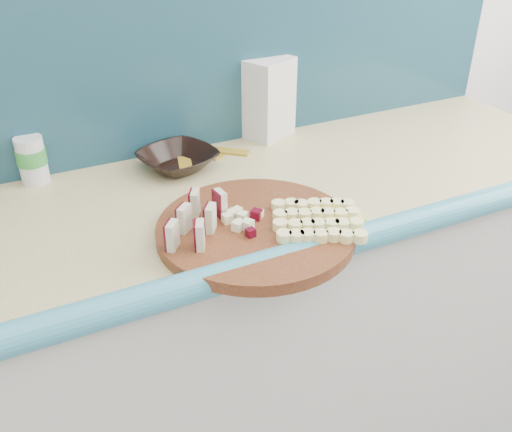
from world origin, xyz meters
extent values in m
cube|color=white|center=(0.00, 1.80, 1.30)|extent=(3.60, 0.04, 2.60)
cube|color=silver|center=(0.10, 1.50, 0.44)|extent=(2.20, 0.60, 0.88)
cube|color=#D9C27F|center=(0.10, 1.50, 0.90)|extent=(2.20, 0.60, 0.03)
cube|color=teal|center=(0.10, 1.20, 0.90)|extent=(2.20, 0.06, 0.03)
cube|color=teal|center=(0.10, 1.79, 1.16)|extent=(2.20, 0.02, 0.50)
cylinder|color=#491D0F|center=(0.18, 1.30, 0.92)|extent=(0.54, 0.54, 0.03)
cube|color=beige|center=(0.01, 1.30, 0.96)|extent=(0.03, 0.04, 0.06)
cube|color=#480513|center=(0.00, 1.30, 0.96)|extent=(0.02, 0.03, 0.06)
cube|color=beige|center=(0.05, 1.34, 0.96)|extent=(0.03, 0.04, 0.06)
cube|color=#480513|center=(0.04, 1.35, 0.96)|extent=(0.02, 0.03, 0.06)
cube|color=beige|center=(0.09, 1.39, 0.96)|extent=(0.03, 0.04, 0.06)
cube|color=#480513|center=(0.08, 1.40, 0.96)|extent=(0.02, 0.03, 0.06)
cube|color=beige|center=(0.05, 1.27, 0.96)|extent=(0.03, 0.04, 0.06)
cube|color=#480513|center=(0.04, 1.28, 0.96)|extent=(0.02, 0.03, 0.06)
cube|color=beige|center=(0.09, 1.32, 0.96)|extent=(0.03, 0.04, 0.06)
cube|color=#480513|center=(0.09, 1.33, 0.96)|extent=(0.02, 0.03, 0.06)
cube|color=beige|center=(0.14, 1.37, 0.96)|extent=(0.03, 0.04, 0.06)
cube|color=#480513|center=(0.13, 1.38, 0.96)|extent=(0.02, 0.03, 0.06)
cube|color=#EEE7BE|center=(0.17, 1.31, 0.95)|extent=(0.02, 0.02, 0.02)
cube|color=#EEE7BE|center=(0.18, 1.32, 0.95)|extent=(0.02, 0.02, 0.02)
cube|color=#480513|center=(0.18, 1.33, 0.95)|extent=(0.02, 0.02, 0.02)
cube|color=#EEE7BE|center=(0.16, 1.32, 0.95)|extent=(0.02, 0.02, 0.02)
cube|color=#EEE7BE|center=(0.15, 1.33, 0.95)|extent=(0.02, 0.02, 0.02)
cube|color=#EEE7BE|center=(0.14, 1.33, 0.95)|extent=(0.02, 0.02, 0.02)
cube|color=#EEE7BE|center=(0.15, 1.31, 0.95)|extent=(0.02, 0.02, 0.02)
cube|color=#EEE7BE|center=(0.15, 1.30, 0.95)|extent=(0.02, 0.02, 0.02)
cube|color=#480513|center=(0.16, 1.29, 0.95)|extent=(0.02, 0.02, 0.02)
cube|color=#EEE7BE|center=(0.17, 1.30, 0.95)|extent=(0.02, 0.02, 0.02)
cylinder|color=#F6ED96|center=(0.21, 1.23, 0.94)|extent=(0.03, 0.03, 0.02)
cylinder|color=#F6ED96|center=(0.23, 1.22, 0.94)|extent=(0.03, 0.03, 0.02)
cylinder|color=#F6ED96|center=(0.25, 1.21, 0.94)|extent=(0.03, 0.03, 0.02)
cylinder|color=#F6ED96|center=(0.27, 1.20, 0.94)|extent=(0.03, 0.03, 0.02)
cylinder|color=#F6ED96|center=(0.29, 1.19, 0.94)|extent=(0.03, 0.03, 0.02)
cylinder|color=#F6ED96|center=(0.32, 1.18, 0.94)|extent=(0.03, 0.03, 0.02)
cylinder|color=#F6ED96|center=(0.34, 1.17, 0.94)|extent=(0.03, 0.03, 0.02)
cylinder|color=#F6ED96|center=(0.22, 1.26, 0.94)|extent=(0.03, 0.03, 0.02)
cylinder|color=#F6ED96|center=(0.24, 1.25, 0.94)|extent=(0.03, 0.03, 0.02)
cylinder|color=#F6ED96|center=(0.27, 1.24, 0.94)|extent=(0.03, 0.03, 0.02)
cylinder|color=#F6ED96|center=(0.29, 1.23, 0.94)|extent=(0.03, 0.03, 0.02)
cylinder|color=#F6ED96|center=(0.31, 1.22, 0.94)|extent=(0.03, 0.03, 0.02)
cylinder|color=#F6ED96|center=(0.33, 1.21, 0.94)|extent=(0.03, 0.03, 0.02)
cylinder|color=#F6ED96|center=(0.36, 1.20, 0.94)|extent=(0.03, 0.03, 0.02)
cylinder|color=#F6ED96|center=(0.24, 1.30, 0.94)|extent=(0.03, 0.03, 0.02)
cylinder|color=#F6ED96|center=(0.26, 1.29, 0.94)|extent=(0.03, 0.03, 0.02)
cylinder|color=#F6ED96|center=(0.28, 1.28, 0.94)|extent=(0.03, 0.03, 0.02)
cylinder|color=#F6ED96|center=(0.31, 1.27, 0.94)|extent=(0.03, 0.03, 0.02)
cylinder|color=#F6ED96|center=(0.33, 1.26, 0.94)|extent=(0.03, 0.03, 0.02)
cylinder|color=#F6ED96|center=(0.35, 1.25, 0.94)|extent=(0.03, 0.03, 0.02)
cylinder|color=#F6ED96|center=(0.37, 1.24, 0.94)|extent=(0.03, 0.03, 0.02)
cylinder|color=#F6ED96|center=(0.26, 1.34, 0.94)|extent=(0.03, 0.03, 0.02)
cylinder|color=#F6ED96|center=(0.28, 1.33, 0.94)|extent=(0.03, 0.03, 0.02)
cylinder|color=#F6ED96|center=(0.30, 1.32, 0.94)|extent=(0.03, 0.03, 0.02)
cylinder|color=#F6ED96|center=(0.32, 1.31, 0.94)|extent=(0.03, 0.03, 0.02)
cylinder|color=#F6ED96|center=(0.35, 1.30, 0.94)|extent=(0.03, 0.03, 0.02)
cylinder|color=#F6ED96|center=(0.37, 1.29, 0.94)|extent=(0.03, 0.03, 0.02)
cylinder|color=#F6ED96|center=(0.39, 1.28, 0.94)|extent=(0.03, 0.03, 0.02)
imported|color=black|center=(0.14, 1.67, 0.93)|extent=(0.24, 0.24, 0.05)
cube|color=silver|center=(0.45, 1.76, 1.02)|extent=(0.15, 0.14, 0.22)
cylinder|color=silver|center=(-0.19, 1.76, 0.97)|extent=(0.07, 0.07, 0.11)
cylinder|color=green|center=(-0.19, 1.76, 0.98)|extent=(0.07, 0.07, 0.04)
cube|color=#FFED43|center=(0.35, 1.26, 0.92)|extent=(0.10, 0.08, 0.03)
cube|color=gold|center=(0.18, 1.73, 0.91)|extent=(0.07, 0.15, 0.01)
cube|color=gold|center=(0.23, 1.75, 0.91)|extent=(0.08, 0.15, 0.01)
cube|color=gold|center=(0.28, 1.72, 0.91)|extent=(0.14, 0.12, 0.01)
camera|label=1|loc=(-0.25, 0.42, 1.55)|focal=40.00mm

